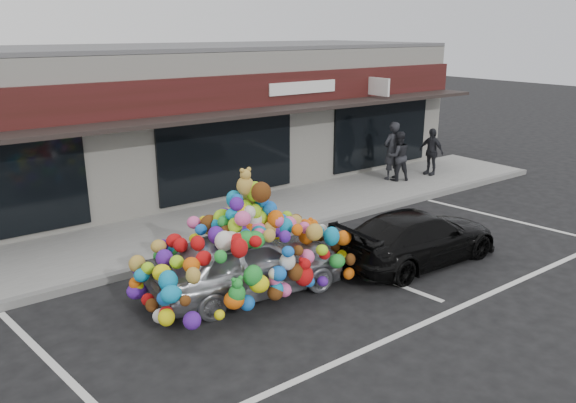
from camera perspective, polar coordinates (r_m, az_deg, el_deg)
ground at (r=10.24m, az=-4.72°, el=-10.77°), size 90.00×90.00×0.00m
shop_building at (r=17.06m, az=-20.22°, el=7.25°), size 24.00×7.20×4.31m
sidewalk at (r=13.50m, az=-13.77°, el=-3.80°), size 26.00×3.00×0.15m
kerb at (r=12.21m, az=-10.98°, el=-5.88°), size 26.00×0.18×0.16m
parking_stripe_left at (r=9.39m, az=-22.82°, el=-14.96°), size 0.73×4.37×0.01m
parking_stripe_mid at (r=11.92m, az=6.32°, el=-6.61°), size 0.73×4.37×0.01m
parking_stripe_right at (r=15.88m, az=20.83°, el=-1.54°), size 0.73×4.37×0.01m
lane_line at (r=9.87m, az=12.88°, el=-12.32°), size 14.00×0.12×0.01m
toy_car at (r=10.47m, az=-4.11°, el=-5.39°), size 2.70×4.13×2.30m
black_sedan at (r=12.22m, az=13.10°, el=-3.53°), size 1.68×3.93×1.13m
pedestrian_a at (r=18.19m, az=10.51°, el=5.09°), size 0.68×0.45×1.85m
pedestrian_b at (r=18.10m, az=11.12°, el=4.55°), size 0.94×0.85×1.57m
pedestrian_c at (r=19.09m, az=14.33°, el=4.93°), size 0.92×0.43×1.54m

